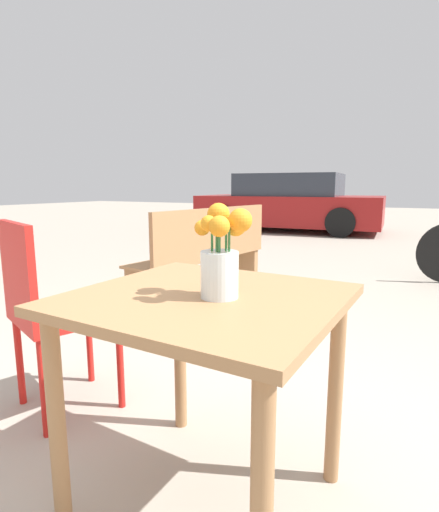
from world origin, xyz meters
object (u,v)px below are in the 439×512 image
at_px(cafe_chair, 47,305).
at_px(flower_vase, 222,258).
at_px(table_front, 207,331).
at_px(bench_near, 206,256).
at_px(parked_car, 290,204).

bearing_deg(cafe_chair, flower_vase, -8.54).
distance_m(table_front, flower_vase, 0.24).
bearing_deg(cafe_chair, table_front, -8.56).
height_order(flower_vase, bench_near, flower_vase).
bearing_deg(parked_car, cafe_chair, -79.40).
relative_size(table_front, flower_vase, 2.94).
height_order(table_front, cafe_chair, cafe_chair).
height_order(cafe_chair, parked_car, parked_car).
relative_size(table_front, parked_car, 0.19).
height_order(table_front, flower_vase, flower_vase).
relative_size(bench_near, parked_car, 0.34).
relative_size(flower_vase, bench_near, 0.19).
bearing_deg(bench_near, table_front, -60.10).
distance_m(flower_vase, bench_near, 2.16).
relative_size(flower_vase, cafe_chair, 0.31).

